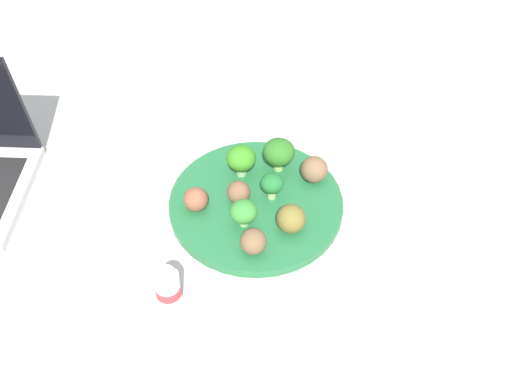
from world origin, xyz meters
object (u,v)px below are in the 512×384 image
Objects in this scene: meatball_center at (253,241)px; meatball_front_right at (314,170)px; broccoli_floret_far_rim at (272,184)px; plate at (256,204)px; meatball_mid_left at (196,199)px; broccoli_floret_back_right at (279,152)px; meatball_far_rim at (239,192)px; broccoli_floret_front_right at (241,159)px; knife at (313,113)px; napkin at (323,115)px; yogurt_bottle at (168,288)px; broccoli_floret_front_left at (244,212)px; meatball_near_rim at (291,219)px; fork at (331,117)px.

meatball_center is 0.18m from meatball_front_right.
broccoli_floret_far_rim is at bearing -174.65° from meatball_center.
meatball_mid_left is (0.05, -0.08, 0.03)m from plate.
meatball_far_rim is at bearing -21.22° from broccoli_floret_back_right.
broccoli_floret_front_right reaches higher than knife.
broccoli_floret_far_rim is 0.28× the size of napkin.
yogurt_bottle reaches higher than napkin.
napkin is (-0.31, 0.04, -0.04)m from broccoli_floret_front_left.
broccoli_floret_front_right is 0.16m from meatball_center.
broccoli_floret_far_rim is 1.06× the size of meatball_front_right.
plate is 7.40× the size of meatball_far_rim.
broccoli_floret_back_right is 0.13m from broccoli_floret_front_left.
broccoli_floret_back_right is 1.32× the size of meatball_near_rim.
broccoli_floret_front_right is 1.48× the size of meatball_far_rim.
broccoli_floret_front_right reaches higher than meatball_center.
meatball_mid_left is at bearing -169.14° from yogurt_bottle.
broccoli_floret_front_right is 1.26× the size of meatball_front_right.
knife is (-0.35, -0.01, -0.03)m from meatball_center.
fork is (-0.30, 0.05, -0.04)m from broccoli_floret_front_left.
broccoli_floret_far_rim is 0.08m from meatball_front_right.
meatball_mid_left is (-0.05, -0.11, -0.00)m from meatball_center.
broccoli_floret_front_left reaches higher than meatball_front_right.
broccoli_floret_front_right is 1.20× the size of broccoli_floret_front_left.
napkin is (-0.26, 0.04, -0.01)m from plate.
broccoli_floret_far_rim is 0.11m from meatball_center.
napkin is (-0.35, 0.01, -0.03)m from meatball_center.
meatball_far_rim is at bearing -69.70° from plate.
yogurt_bottle reaches higher than knife.
meatball_near_rim is 0.38× the size of fork.
meatball_mid_left is 0.20m from meatball_front_right.
meatball_center reaches higher than plate.
fork is at bearing 90.61° from knife.
meatball_far_rim is at bearing -146.03° from meatball_center.
broccoli_floret_back_right is 1.52× the size of meatball_mid_left.
broccoli_floret_front_left reaches higher than plate.
meatball_center is at bearing -0.83° from napkin.
plate is at bearing -8.03° from napkin.
meatball_front_right is at bearing 151.59° from broccoli_floret_front_left.
meatball_mid_left reaches higher than knife.
knife is (0.01, -0.02, 0.00)m from napkin.
broccoli_floret_front_left is at bearing -75.67° from meatball_near_rim.
meatball_mid_left is 0.33m from fork.
knife is at bearing -179.30° from broccoli_floret_far_rim.
broccoli_floret_far_rim reaches higher than plate.
yogurt_bottle is at bearing -34.94° from meatball_near_rim.
knife is at bearing 176.72° from broccoli_floret_front_left.
meatball_center is at bearing -13.18° from meatball_front_right.
yogurt_bottle is (0.21, -0.05, 0.02)m from plate.
broccoli_floret_far_rim is 1.02× the size of broccoli_floret_front_left.
meatball_mid_left is at bearing -93.65° from broccoli_floret_front_left.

